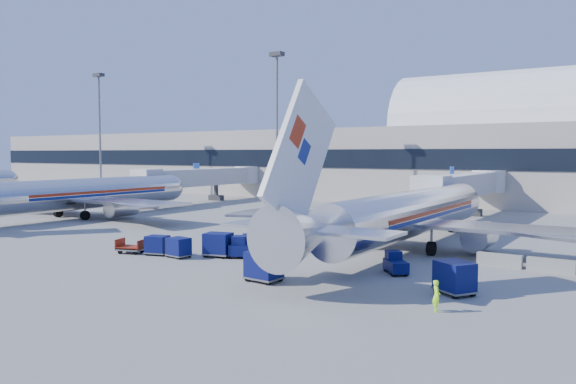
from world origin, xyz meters
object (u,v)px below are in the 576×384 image
Objects in this scene: airliner_main at (405,215)px; tug_left at (256,244)px; jetbridge_mid at (207,177)px; ramp_worker at (436,296)px; mast_west at (277,106)px; cart_solo_near at (264,265)px; tug_right at (395,264)px; tug_lead at (245,248)px; barrier_mid at (551,265)px; cart_train_a at (218,244)px; airliner_mid at (78,194)px; cart_train_c at (157,245)px; cart_open_red at (131,248)px; cart_train_b at (179,247)px; cart_solo_far at (455,277)px; barrier_near at (499,260)px; jetbridge_near at (467,186)px; mast_far_west at (100,116)px.

tug_left is (-9.29, -7.70, -2.20)m from airliner_main.
ramp_worker is at bearing -38.82° from jetbridge_mid.
mast_west reaches higher than cart_solo_near.
tug_lead is at bearing -125.58° from tug_right.
cart_train_a reaches higher than barrier_mid.
airliner_mid is 52.45m from ramp_worker.
cart_train_c is 0.89× the size of cart_solo_near.
cart_open_red is at bearing 53.67° from ramp_worker.
cart_train_b is at bearing -154.25° from cart_train_a.
cart_train_b is at bearing -146.31° from cart_solo_far.
barrier_near is 1.09× the size of tug_left.
tug_right is (-8.52, -6.06, 0.20)m from barrier_mid.
jetbridge_near is at bearing 147.38° from tug_right.
cart_solo_near is (-14.40, -12.71, 0.55)m from barrier_mid.
airliner_main is 15.65m from cart_solo_near.
mast_far_west is at bearing 159.99° from airliner_main.
ramp_worker is (37.96, -41.32, -13.99)m from mast_west.
cart_solo_far is (22.99, 0.53, 0.19)m from cart_train_c.
tug_lead reaches higher than tug_left.
barrier_near is 1.25× the size of cart_open_red.
cart_solo_near is at bearing -31.32° from mast_far_west.
tug_right is at bearing -72.00° from airliner_main.
jetbridge_mid is 49.78m from cart_train_b.
mast_west is 7.53× the size of barrier_mid.
tug_left is 1.47× the size of cart_train_b.
airliner_mid is at bearing 164.18° from cart_train_b.
tug_left is 17.49m from cart_solo_far.
airliner_main reaches higher than jetbridge_mid.
airliner_mid is 39.68m from mast_far_west.
mast_west reaches higher than jetbridge_mid.
tug_lead is 7.95m from cart_solo_near.
barrier_mid is (11.30, -2.51, -2.48)m from airliner_main.
barrier_near is at bearing 32.22° from cart_train_b.
jetbridge_near is 30.82m from barrier_near.
cart_train_c is at bearing -169.45° from cart_train_a.
airliner_main is 15.59× the size of cart_train_a.
cart_solo_far is at bearing -14.34° from cart_train_c.
jetbridge_near is at bearing 54.29° from tug_lead.
airliner_mid reaches higher than tug_left.
cart_solo_near is (-3.10, -15.22, -1.93)m from airliner_main.
cart_train_a is (-22.16, -7.92, 0.52)m from barrier_mid.
jetbridge_near reaches higher than ramp_worker.
airliner_main is 19.83m from cart_train_c.
barrier_mid is 1.26× the size of cart_train_a.
cart_solo_near is (5.70, -5.54, 0.24)m from tug_lead.
cart_train_a is at bearing -157.22° from barrier_near.
tug_lead is (-8.81, -9.68, -2.16)m from airliner_main.
barrier_mid is (53.30, -2.51, -2.48)m from airliner_mid.
cart_solo_near reaches higher than barrier_near.
cart_open_red is (-25.58, -10.54, -0.05)m from barrier_near.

